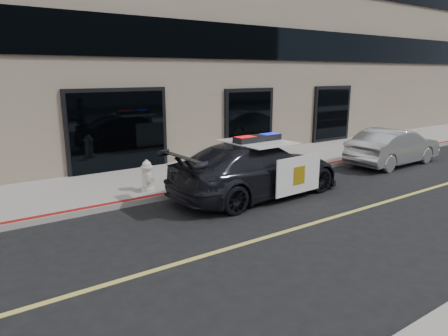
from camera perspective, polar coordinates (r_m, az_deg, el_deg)
ground at (r=8.78m, az=8.26°, el=-9.15°), size 120.00×120.00×0.00m
sidewalk_n at (r=12.89m, az=-7.69°, el=-1.40°), size 60.00×3.50×0.15m
building_n at (r=17.52m, az=-16.75°, el=21.62°), size 60.00×7.00×12.00m
police_car at (r=11.09m, az=4.76°, el=-0.09°), size 2.62×5.37×1.70m
silver_sedan at (r=16.08m, az=23.07°, el=2.81°), size 1.66×4.20×1.36m
fire_hydrant at (r=11.24m, az=-10.90°, el=-1.18°), size 0.39×0.55×0.87m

